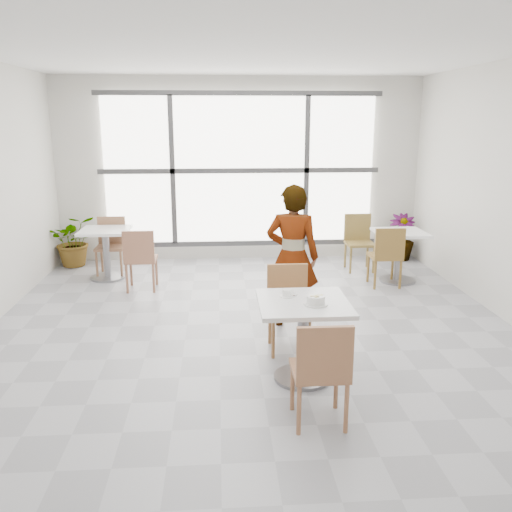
{
  "coord_description": "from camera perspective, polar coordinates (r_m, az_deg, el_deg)",
  "views": [
    {
      "loc": [
        -0.36,
        -5.43,
        2.31
      ],
      "look_at": [
        0.0,
        -0.3,
        1.0
      ],
      "focal_mm": 37.56,
      "sensor_mm": 36.0,
      "label": 1
    }
  ],
  "objects": [
    {
      "name": "floor",
      "position": [
        5.91,
        -0.21,
        -8.71
      ],
      "size": [
        7.0,
        7.0,
        0.0
      ],
      "primitive_type": "plane",
      "color": "#9E9EA5",
      "rests_on": "ground"
    },
    {
      "name": "chair_far",
      "position": [
        5.52,
        3.46,
        -4.86
      ],
      "size": [
        0.42,
        0.42,
        0.87
      ],
      "color": "#A36C3E",
      "rests_on": "ground"
    },
    {
      "name": "main_table",
      "position": [
        4.85,
        5.03,
        -7.36
      ],
      "size": [
        0.8,
        0.8,
        0.75
      ],
      "color": "silver",
      "rests_on": "ground"
    },
    {
      "name": "plant_right",
      "position": [
        9.35,
        15.18,
        1.96
      ],
      "size": [
        0.52,
        0.52,
        0.78
      ],
      "primitive_type": "imported",
      "rotation": [
        0.0,
        0.0,
        -0.2
      ],
      "color": "#618B4A",
      "rests_on": "ground"
    },
    {
      "name": "wall_back",
      "position": [
        8.97,
        -1.73,
        9.12
      ],
      "size": [
        6.0,
        0.0,
        6.0
      ],
      "primitive_type": "plane",
      "rotation": [
        1.57,
        0.0,
        0.0
      ],
      "color": "silver",
      "rests_on": "ground"
    },
    {
      "name": "chair_near",
      "position": [
        4.15,
        6.98,
        -11.67
      ],
      "size": [
        0.42,
        0.42,
        0.87
      ],
      "rotation": [
        0.0,
        0.0,
        3.14
      ],
      "color": "#9E6746",
      "rests_on": "ground"
    },
    {
      "name": "ceiling",
      "position": [
        5.48,
        -0.24,
        21.53
      ],
      "size": [
        7.0,
        7.0,
        0.0
      ],
      "primitive_type": "plane",
      "rotation": [
        3.14,
        0.0,
        0.0
      ],
      "color": "white",
      "rests_on": "ground"
    },
    {
      "name": "coffee_cup",
      "position": [
        4.88,
        3.33,
        -4.0
      ],
      "size": [
        0.16,
        0.13,
        0.07
      ],
      "color": "white",
      "rests_on": "main_table"
    },
    {
      "name": "bg_chair_left_far",
      "position": [
        8.48,
        -15.18,
        1.48
      ],
      "size": [
        0.42,
        0.42,
        0.87
      ],
      "color": "#916447",
      "rests_on": "ground"
    },
    {
      "name": "person",
      "position": [
        6.03,
        3.91,
        -0.07
      ],
      "size": [
        0.67,
        0.52,
        1.63
      ],
      "primitive_type": "imported",
      "rotation": [
        0.0,
        0.0,
        2.9
      ],
      "color": "black",
      "rests_on": "ground"
    },
    {
      "name": "bg_chair_right_near",
      "position": [
        7.72,
        13.77,
        0.33
      ],
      "size": [
        0.42,
        0.42,
        0.87
      ],
      "rotation": [
        0.0,
        0.0,
        3.14
      ],
      "color": "olive",
      "rests_on": "ground"
    },
    {
      "name": "wall_front",
      "position": [
        2.12,
        6.16,
        -8.27
      ],
      "size": [
        6.0,
        0.0,
        6.0
      ],
      "primitive_type": "plane",
      "rotation": [
        -1.57,
        0.0,
        0.0
      ],
      "color": "silver",
      "rests_on": "ground"
    },
    {
      "name": "window",
      "position": [
        8.91,
        -1.71,
        9.09
      ],
      "size": [
        4.6,
        0.07,
        2.52
      ],
      "color": "white",
      "rests_on": "ground"
    },
    {
      "name": "bg_chair_right_far",
      "position": [
        8.59,
        10.88,
        1.89
      ],
      "size": [
        0.42,
        0.42,
        0.87
      ],
      "color": "olive",
      "rests_on": "ground"
    },
    {
      "name": "bg_chair_left_near",
      "position": [
        7.5,
        -12.24,
        0.01
      ],
      "size": [
        0.42,
        0.42,
        0.87
      ],
      "rotation": [
        0.0,
        0.0,
        3.14
      ],
      "color": "#A1694E",
      "rests_on": "ground"
    },
    {
      "name": "bg_table_left",
      "position": [
        8.23,
        -15.68,
        0.97
      ],
      "size": [
        0.7,
        0.7,
        0.75
      ],
      "color": "white",
      "rests_on": "ground"
    },
    {
      "name": "plant_left",
      "position": [
        9.14,
        -18.78,
        1.58
      ],
      "size": [
        0.91,
        0.84,
        0.83
      ],
      "primitive_type": "imported",
      "rotation": [
        0.0,
        0.0,
        0.3
      ],
      "color": "#4E8640",
      "rests_on": "ground"
    },
    {
      "name": "bg_table_right",
      "position": [
        8.05,
        15.01,
        0.72
      ],
      "size": [
        0.7,
        0.7,
        0.75
      ],
      "color": "white",
      "rests_on": "ground"
    },
    {
      "name": "oatmeal_bowl",
      "position": [
        4.69,
        6.39,
        -4.66
      ],
      "size": [
        0.21,
        0.21,
        0.09
      ],
      "color": "silver",
      "rests_on": "main_table"
    }
  ]
}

